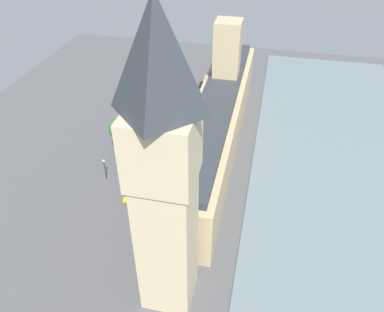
{
  "coord_description": "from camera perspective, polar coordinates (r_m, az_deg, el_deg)",
  "views": [
    {
      "loc": [
        -14.23,
        84.85,
        60.69
      ],
      "look_at": [
        1.0,
        16.31,
        7.86
      ],
      "focal_mm": 35.58,
      "sensor_mm": 36.0,
      "label": 1
    }
  ],
  "objects": [
    {
      "name": "street_lamp_slot_10",
      "position": [
        93.68,
        -13.01,
        -1.38
      ],
      "size": [
        0.56,
        0.56,
        5.69
      ],
      "color": "black",
      "rests_on": "ground"
    },
    {
      "name": "car_blue_leading",
      "position": [
        129.18,
        -2.12,
        9.35
      ],
      "size": [
        2.29,
        4.32,
        1.74
      ],
      "rotation": [
        0.0,
        0.0,
        0.11
      ],
      "color": "navy",
      "rests_on": "ground"
    },
    {
      "name": "plane_tree_far_end",
      "position": [
        136.08,
        -3.76,
        13.08
      ],
      "size": [
        5.27,
        5.27,
        8.05
      ],
      "color": "brown",
      "rests_on": "ground"
    },
    {
      "name": "ground_plane",
      "position": [
        105.29,
        2.46,
        1.72
      ],
      "size": [
        149.78,
        149.78,
        0.0
      ],
      "primitive_type": "plane",
      "color": "#4C4C4F"
    },
    {
      "name": "double_decker_bus_by_river_gate",
      "position": [
        113.2,
        -3.46,
        6.03
      ],
      "size": [
        3.35,
        10.66,
        4.75
      ],
      "rotation": [
        0.0,
        0.0,
        3.22
      ],
      "color": "red",
      "rests_on": "ground"
    },
    {
      "name": "plane_tree_under_trees",
      "position": [
        99.24,
        -10.39,
        4.05
      ],
      "size": [
        7.05,
        7.05,
        10.79
      ],
      "color": "brown",
      "rests_on": "ground"
    },
    {
      "name": "pedestrian_kerbside",
      "position": [
        85.87,
        -4.73,
        -7.47
      ],
      "size": [
        0.7,
        0.63,
        1.68
      ],
      "rotation": [
        0.0,
        0.0,
        2.03
      ],
      "color": "gray",
      "rests_on": "ground"
    },
    {
      "name": "pedestrian_trailing",
      "position": [
        121.9,
        1.13,
        7.46
      ],
      "size": [
        0.56,
        0.45,
        1.52
      ],
      "rotation": [
        0.0,
        0.0,
        4.65
      ],
      "color": "navy",
      "rests_on": "ground"
    },
    {
      "name": "clock_tower",
      "position": [
        52.49,
        -4.25,
        -3.06
      ],
      "size": [
        9.32,
        9.32,
        52.29
      ],
      "color": "#CCBA8E",
      "rests_on": "ground"
    },
    {
      "name": "car_yellow_cab_opposite_hall",
      "position": [
        89.26,
        -9.36,
        -5.72
      ],
      "size": [
        2.28,
        4.83,
        1.74
      ],
      "rotation": [
        0.0,
        0.0,
        0.08
      ],
      "color": "gold",
      "rests_on": "ground"
    },
    {
      "name": "river_thames",
      "position": [
        106.21,
        21.09,
        -0.67
      ],
      "size": [
        43.81,
        134.8,
        0.25
      ],
      "primitive_type": "cube",
      "color": "slate",
      "rests_on": "ground"
    },
    {
      "name": "parliament_building",
      "position": [
        101.85,
        3.83,
        5.65
      ],
      "size": [
        12.0,
        79.78,
        29.71
      ],
      "color": "tan",
      "rests_on": "ground"
    },
    {
      "name": "street_lamp_slot_11",
      "position": [
        130.58,
        -4.66,
        11.12
      ],
      "size": [
        0.56,
        0.56,
        5.7
      ],
      "color": "black",
      "rests_on": "ground"
    },
    {
      "name": "plane_tree_midblock",
      "position": [
        134.51,
        -4.37,
        12.93
      ],
      "size": [
        6.93,
        6.93,
        9.12
      ],
      "color": "brown",
      "rests_on": "ground"
    },
    {
      "name": "plane_tree_near_tower",
      "position": [
        107.68,
        -8.93,
        5.57
      ],
      "size": [
        4.7,
        4.7,
        7.44
      ],
      "color": "brown",
      "rests_on": "ground"
    },
    {
      "name": "double_decker_bus_corner",
      "position": [
        97.19,
        -7.16,
        -0.06
      ],
      "size": [
        3.17,
        10.63,
        4.75
      ],
      "rotation": [
        0.0,
        0.0,
        0.06
      ],
      "color": "#B20C0F",
      "rests_on": "ground"
    }
  ]
}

